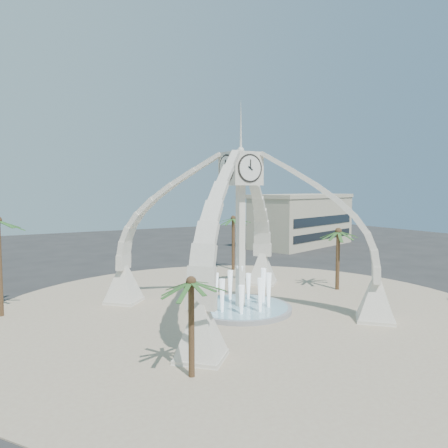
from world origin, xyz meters
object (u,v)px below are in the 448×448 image
clock_tower (241,229)px  palm_south (191,283)px  palm_north (233,219)px  fountain (240,308)px  palm_east (338,232)px

clock_tower → palm_south: clock_tower is taller
clock_tower → palm_north: (8.52, 15.01, -0.49)m
palm_north → palm_south: palm_north is taller
clock_tower → palm_north: size_ratio=2.63×
clock_tower → palm_north: bearing=60.4°
fountain → palm_east: palm_east is taller
fountain → palm_east: bearing=7.1°
clock_tower → palm_south: size_ratio=3.22×
fountain → palm_north: bearing=60.4°
clock_tower → palm_south: (-8.54, -8.89, -1.62)m
clock_tower → palm_east: size_ratio=2.84×
palm_north → palm_south: size_ratio=1.22×
fountain → palm_north: 18.18m
palm_east → palm_north: 13.93m
clock_tower → fountain: (0.00, 0.00, -6.20)m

